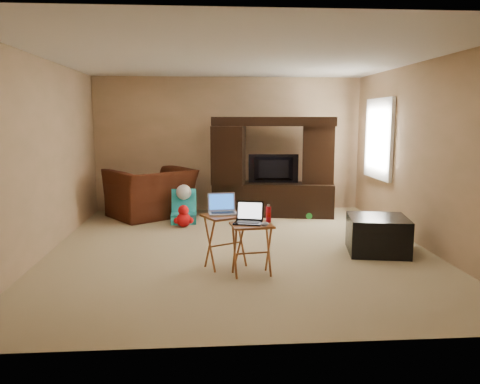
{
  "coord_description": "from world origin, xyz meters",
  "views": [
    {
      "loc": [
        -0.43,
        -6.13,
        1.74
      ],
      "look_at": [
        0.0,
        -0.2,
        0.8
      ],
      "focal_mm": 35.0,
      "sensor_mm": 36.0,
      "label": 1
    }
  ],
  "objects": [
    {
      "name": "child_rocker",
      "position": [
        -0.82,
        1.63,
        0.28
      ],
      "size": [
        0.43,
        0.48,
        0.56
      ],
      "primitive_type": null,
      "rotation": [
        0.0,
        0.0,
        0.02
      ],
      "color": "teal",
      "rests_on": "floor"
    },
    {
      "name": "mouse_right",
      "position": [
        0.19,
        -1.23,
        0.61
      ],
      "size": [
        0.12,
        0.14,
        0.05
      ],
      "primitive_type": "ellipsoid",
      "rotation": [
        0.0,
        0.0,
        -0.4
      ],
      "color": "#47464C",
      "rests_on": "tray_table_right"
    },
    {
      "name": "push_toy",
      "position": [
        1.52,
        1.91,
        0.19
      ],
      "size": [
        0.58,
        0.48,
        0.38
      ],
      "primitive_type": null,
      "rotation": [
        0.0,
        0.0,
        -0.24
      ],
      "color": "blue",
      "rests_on": "floor"
    },
    {
      "name": "ottoman",
      "position": [
        1.79,
        -0.34,
        0.24
      ],
      "size": [
        0.86,
        0.86,
        0.47
      ],
      "primitive_type": "cube",
      "rotation": [
        0.0,
        0.0,
        -0.19
      ],
      "color": "black",
      "rests_on": "floor"
    },
    {
      "name": "laptop_right",
      "position": [
        0.02,
        -1.09,
        0.7
      ],
      "size": [
        0.36,
        0.33,
        0.24
      ],
      "primitive_type": "cube",
      "rotation": [
        0.0,
        0.0,
        -0.27
      ],
      "color": "black",
      "rests_on": "tray_table_right"
    },
    {
      "name": "water_bottle",
      "position": [
        0.26,
        -1.03,
        0.67
      ],
      "size": [
        0.06,
        0.06,
        0.18
      ],
      "primitive_type": "cylinder",
      "color": "red",
      "rests_on": "tray_table_right"
    },
    {
      "name": "floor",
      "position": [
        0.0,
        0.0,
        0.0
      ],
      "size": [
        5.5,
        5.5,
        0.0
      ],
      "primitive_type": "plane",
      "color": "tan",
      "rests_on": "ground"
    },
    {
      "name": "wall_front",
      "position": [
        0.0,
        -2.75,
        1.25
      ],
      "size": [
        5.0,
        0.0,
        5.0
      ],
      "primitive_type": "plane",
      "rotation": [
        -1.57,
        0.0,
        0.0
      ],
      "color": "tan",
      "rests_on": "ground"
    },
    {
      "name": "window_pane",
      "position": [
        2.48,
        1.55,
        1.4
      ],
      "size": [
        0.0,
        1.2,
        1.2
      ],
      "primitive_type": "plane",
      "rotation": [
        1.57,
        0.0,
        -1.57
      ],
      "color": "white",
      "rests_on": "ground"
    },
    {
      "name": "mouse_left",
      "position": [
        -0.02,
        -0.86,
        0.65
      ],
      "size": [
        0.09,
        0.13,
        0.05
      ],
      "primitive_type": "ellipsoid",
      "rotation": [
        0.0,
        0.0,
        0.08
      ],
      "color": "silver",
      "rests_on": "tray_table_left"
    },
    {
      "name": "tray_table_left",
      "position": [
        -0.21,
        -0.79,
        0.31
      ],
      "size": [
        0.61,
        0.57,
        0.63
      ],
      "primitive_type": "cube",
      "rotation": [
        0.0,
        0.0,
        0.48
      ],
      "color": "brown",
      "rests_on": "floor"
    },
    {
      "name": "television",
      "position": [
        0.77,
        2.09,
        0.85
      ],
      "size": [
        0.9,
        0.18,
        0.52
      ],
      "primitive_type": "imported",
      "rotation": [
        0.0,
        0.0,
        3.07
      ],
      "color": "black",
      "rests_on": "entertainment_center"
    },
    {
      "name": "wall_back",
      "position": [
        0.0,
        2.75,
        1.25
      ],
      "size": [
        5.0,
        0.0,
        5.0
      ],
      "primitive_type": "plane",
      "rotation": [
        1.57,
        0.0,
        0.0
      ],
      "color": "tan",
      "rests_on": "ground"
    },
    {
      "name": "tray_table_right",
      "position": [
        0.06,
        -1.11,
        0.29
      ],
      "size": [
        0.49,
        0.42,
        0.58
      ],
      "primitive_type": "cube",
      "rotation": [
        0.0,
        0.0,
        0.14
      ],
      "color": "#995725",
      "rests_on": "floor"
    },
    {
      "name": "ceiling",
      "position": [
        0.0,
        0.0,
        2.5
      ],
      "size": [
        5.5,
        5.5,
        0.0
      ],
      "primitive_type": "plane",
      "rotation": [
        3.14,
        0.0,
        0.0
      ],
      "color": "silver",
      "rests_on": "ground"
    },
    {
      "name": "plush_toy",
      "position": [
        -0.8,
        1.3,
        0.18
      ],
      "size": [
        0.33,
        0.27,
        0.36
      ],
      "primitive_type": null,
      "color": "red",
      "rests_on": "floor"
    },
    {
      "name": "window_frame",
      "position": [
        2.46,
        1.55,
        1.4
      ],
      "size": [
        0.06,
        1.14,
        1.34
      ],
      "primitive_type": "cube",
      "color": "white",
      "rests_on": "ground"
    },
    {
      "name": "laptop_left",
      "position": [
        -0.24,
        -0.76,
        0.75
      ],
      "size": [
        0.35,
        0.3,
        0.24
      ],
      "primitive_type": "cube",
      "rotation": [
        0.0,
        0.0,
        0.08
      ],
      "color": "silver",
      "rests_on": "tray_table_left"
    },
    {
      "name": "wall_left",
      "position": [
        -2.5,
        0.0,
        1.25
      ],
      "size": [
        0.0,
        5.5,
        5.5
      ],
      "primitive_type": "plane",
      "rotation": [
        1.57,
        0.0,
        1.57
      ],
      "color": "tan",
      "rests_on": "ground"
    },
    {
      "name": "entertainment_center",
      "position": [
        0.77,
        2.13,
        0.88
      ],
      "size": [
        2.22,
        0.95,
        1.76
      ],
      "primitive_type": "cube",
      "rotation": [
        0.0,
        0.0,
        -0.2
      ],
      "color": "black",
      "rests_on": "floor"
    },
    {
      "name": "recliner",
      "position": [
        -1.42,
        2.14,
        0.43
      ],
      "size": [
        1.75,
        1.71,
        0.86
      ],
      "primitive_type": "imported",
      "rotation": [
        0.0,
        0.0,
        3.77
      ],
      "color": "#481E0F",
      "rests_on": "floor"
    },
    {
      "name": "wall_right",
      "position": [
        2.5,
        0.0,
        1.25
      ],
      "size": [
        0.0,
        5.5,
        5.5
      ],
      "primitive_type": "plane",
      "rotation": [
        1.57,
        0.0,
        -1.57
      ],
      "color": "tan",
      "rests_on": "ground"
    }
  ]
}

